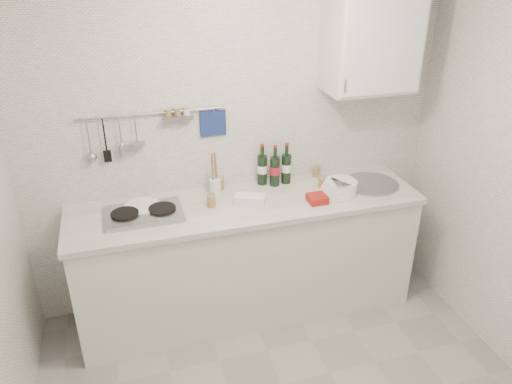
% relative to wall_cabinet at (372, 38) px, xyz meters
% --- Properties ---
extents(back_wall, '(3.00, 0.02, 2.50)m').
position_rel_wall_cabinet_xyz_m(back_wall, '(-0.90, 0.18, -0.70)').
color(back_wall, silver).
rests_on(back_wall, floor).
extents(counter, '(2.44, 0.64, 0.96)m').
position_rel_wall_cabinet_xyz_m(counter, '(-0.89, -0.12, -1.52)').
color(counter, silver).
rests_on(counter, floor).
extents(wall_rail, '(0.98, 0.09, 0.34)m').
position_rel_wall_cabinet_xyz_m(wall_rail, '(-1.50, 0.15, -0.52)').
color(wall_rail, '#93969B').
rests_on(wall_rail, back_wall).
extents(wall_cabinet, '(0.60, 0.38, 0.70)m').
position_rel_wall_cabinet_xyz_m(wall_cabinet, '(0.00, 0.00, 0.00)').
color(wall_cabinet, silver).
rests_on(wall_cabinet, back_wall).
extents(plate_stack_hob, '(0.26, 0.25, 0.04)m').
position_rel_wall_cabinet_xyz_m(plate_stack_hob, '(-1.61, -0.04, -1.01)').
color(plate_stack_hob, '#4762A2').
rests_on(plate_stack_hob, counter).
extents(plate_stack_sink, '(0.28, 0.27, 0.09)m').
position_rel_wall_cabinet_xyz_m(plate_stack_sink, '(-0.24, -0.18, -0.99)').
color(plate_stack_sink, white).
rests_on(plate_stack_sink, counter).
extents(wine_bottles, '(0.25, 0.12, 0.31)m').
position_rel_wall_cabinet_xyz_m(wine_bottles, '(-0.63, 0.10, -0.87)').
color(wine_bottles, black).
rests_on(wine_bottles, counter).
extents(butter_dish, '(0.23, 0.17, 0.06)m').
position_rel_wall_cabinet_xyz_m(butter_dish, '(-0.89, -0.15, -1.00)').
color(butter_dish, white).
rests_on(butter_dish, counter).
extents(strawberry_punnet, '(0.13, 0.13, 0.05)m').
position_rel_wall_cabinet_xyz_m(strawberry_punnet, '(-0.44, -0.26, -1.00)').
color(strawberry_punnet, red).
rests_on(strawberry_punnet, counter).
extents(utensil_crock, '(0.08, 0.08, 0.33)m').
position_rel_wall_cabinet_xyz_m(utensil_crock, '(-1.09, 0.04, -0.95)').
color(utensil_crock, white).
rests_on(utensil_crock, counter).
extents(jar_a, '(0.06, 0.06, 0.08)m').
position_rel_wall_cabinet_xyz_m(jar_a, '(-1.03, 0.13, -0.99)').
color(jar_a, olive).
rests_on(jar_a, counter).
extents(jar_b, '(0.06, 0.06, 0.08)m').
position_rel_wall_cabinet_xyz_m(jar_b, '(-0.28, 0.13, -0.99)').
color(jar_b, olive).
rests_on(jar_b, counter).
extents(jar_c, '(0.07, 0.07, 0.08)m').
position_rel_wall_cabinet_xyz_m(jar_c, '(-0.31, -0.06, -0.99)').
color(jar_c, olive).
rests_on(jar_c, counter).
extents(jar_d, '(0.06, 0.06, 0.09)m').
position_rel_wall_cabinet_xyz_m(jar_d, '(-1.15, -0.12, -0.98)').
color(jar_d, olive).
rests_on(jar_d, counter).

